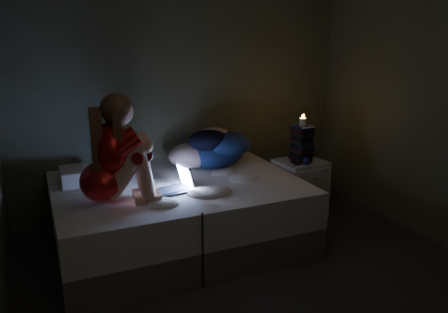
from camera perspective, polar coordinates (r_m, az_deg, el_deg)
floor at (r=3.46m, az=6.24°, el=-17.30°), size 3.60×3.80×0.02m
wall_back at (r=4.69m, az=-5.12°, el=8.56°), size 3.60×0.02×2.60m
bed at (r=4.09m, az=-5.97°, el=-7.15°), size 2.13×1.60×0.59m
pillow at (r=4.13m, az=-17.24°, el=-2.23°), size 0.46×0.33×0.13m
woman at (r=3.44m, az=-15.71°, el=0.75°), size 0.57×0.40×0.86m
laptop at (r=3.70m, az=-6.81°, el=-2.91°), size 0.36×0.29×0.23m
clothes_pile at (r=4.42m, az=-1.47°, el=1.38°), size 0.81×0.74×0.40m
nightstand at (r=4.66m, az=9.77°, el=-4.20°), size 0.50×0.45×0.62m
book_stack at (r=4.54m, az=10.05°, el=1.67°), size 0.19×0.25×0.35m
candle at (r=4.50m, az=10.18°, el=4.36°), size 0.07×0.07×0.08m
phone at (r=4.47m, az=9.14°, el=-0.80°), size 0.11×0.15×0.01m
blue_orb at (r=4.42m, az=10.48°, el=-0.59°), size 0.08×0.08×0.08m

